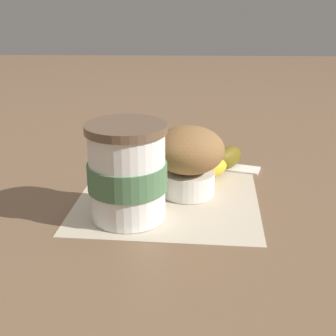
{
  "coord_description": "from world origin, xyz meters",
  "views": [
    {
      "loc": [
        -0.58,
        -0.02,
        0.26
      ],
      "look_at": [
        0.0,
        0.0,
        0.04
      ],
      "focal_mm": 50.0,
      "sensor_mm": 36.0,
      "label": 1
    }
  ],
  "objects_px": {
    "coffee_cup": "(127,172)",
    "muffin": "(189,157)",
    "banana": "(201,166)",
    "sugar_packet": "(243,168)"
  },
  "relations": [
    {
      "from": "coffee_cup",
      "to": "muffin",
      "type": "height_order",
      "value": "coffee_cup"
    },
    {
      "from": "coffee_cup",
      "to": "banana",
      "type": "relative_size",
      "value": 0.75
    },
    {
      "from": "muffin",
      "to": "sugar_packet",
      "type": "distance_m",
      "value": 0.14
    },
    {
      "from": "muffin",
      "to": "banana",
      "type": "relative_size",
      "value": 0.61
    },
    {
      "from": "coffee_cup",
      "to": "muffin",
      "type": "relative_size",
      "value": 1.23
    },
    {
      "from": "muffin",
      "to": "sugar_packet",
      "type": "height_order",
      "value": "muffin"
    },
    {
      "from": "coffee_cup",
      "to": "banana",
      "type": "bearing_deg",
      "value": -34.92
    },
    {
      "from": "coffee_cup",
      "to": "muffin",
      "type": "bearing_deg",
      "value": -45.87
    },
    {
      "from": "sugar_packet",
      "to": "banana",
      "type": "bearing_deg",
      "value": 116.37
    },
    {
      "from": "muffin",
      "to": "sugar_packet",
      "type": "relative_size",
      "value": 1.94
    }
  ]
}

